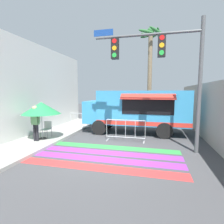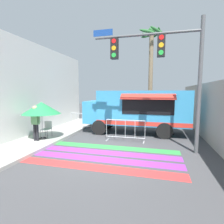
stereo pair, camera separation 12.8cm
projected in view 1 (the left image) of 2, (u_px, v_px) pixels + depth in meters
ground_plane at (104, 153)px, 7.39m from camera, size 60.00×60.00×0.00m
sidewalk_left at (8, 144)px, 8.53m from camera, size 4.40×16.00×0.14m
building_left_facade at (3, 89)px, 8.25m from camera, size 0.25×16.00×5.43m
concrete_wall_right at (210, 112)px, 8.97m from camera, size 0.20×16.00×3.08m
crosswalk_painted at (102, 155)px, 7.11m from camera, size 6.40×2.84×0.01m
food_truck at (135, 109)px, 10.92m from camera, size 6.33×2.58×2.66m
traffic_signal_pole at (161, 60)px, 7.38m from camera, size 4.64×0.29×5.55m
patio_umbrella at (41, 108)px, 8.91m from camera, size 1.93×1.93×1.94m
folding_chair at (47, 128)px, 9.47m from camera, size 0.44×0.44×0.87m
vendor_person at (35, 121)px, 8.64m from camera, size 0.53×0.23×1.78m
barricade_front at (125, 131)px, 9.16m from camera, size 2.07×0.44×1.14m
barricade_side at (82, 121)px, 12.10m from camera, size 1.72×0.44×1.14m
palm_tree at (150, 60)px, 14.46m from camera, size 2.11×2.06×7.83m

